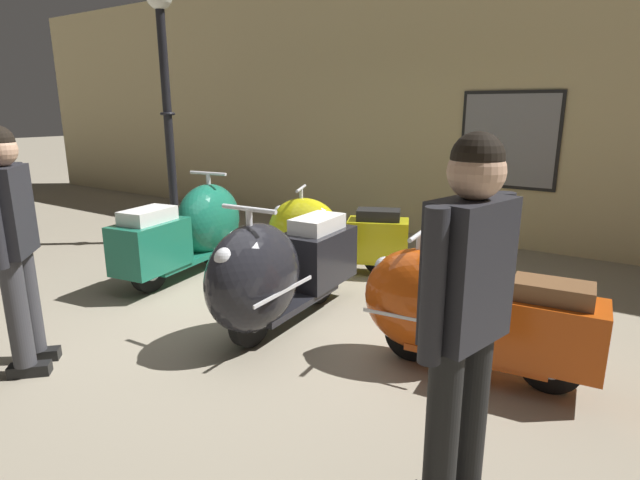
% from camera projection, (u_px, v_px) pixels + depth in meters
% --- Properties ---
extents(ground_plane, '(60.00, 60.00, 0.00)m').
position_uv_depth(ground_plane, '(260.00, 314.00, 4.50)').
color(ground_plane, gray).
extents(showroom_back_wall, '(18.00, 0.63, 3.70)m').
position_uv_depth(showroom_back_wall, '(438.00, 102.00, 6.87)').
color(showroom_back_wall, '#CCB784').
rests_on(showroom_back_wall, ground).
extents(scooter_0, '(0.77, 1.83, 1.08)m').
position_uv_depth(scooter_0, '(193.00, 229.00, 5.55)').
color(scooter_0, black).
rests_on(scooter_0, ground).
extents(scooter_1, '(1.59, 1.02, 0.94)m').
position_uv_depth(scooter_1, '(326.00, 234.00, 5.58)').
color(scooter_1, black).
rests_on(scooter_1, ground).
extents(scooter_2, '(0.62, 1.80, 1.08)m').
position_uv_depth(scooter_2, '(276.00, 272.00, 4.08)').
color(scooter_2, black).
rests_on(scooter_2, ground).
extents(scooter_3, '(1.61, 0.60, 0.96)m').
position_uv_depth(scooter_3, '(456.00, 310.00, 3.45)').
color(scooter_3, black).
rests_on(scooter_3, ground).
extents(lamppost, '(0.31, 0.31, 3.25)m').
position_uv_depth(lamppost, '(166.00, 98.00, 6.45)').
color(lamppost, black).
rests_on(lamppost, ground).
extents(visitor_0, '(0.44, 0.43, 1.67)m').
position_uv_depth(visitor_0, '(12.00, 234.00, 3.33)').
color(visitor_0, black).
rests_on(visitor_0, ground).
extents(visitor_1, '(0.34, 0.56, 1.69)m').
position_uv_depth(visitor_1, '(466.00, 307.00, 2.09)').
color(visitor_1, black).
rests_on(visitor_1, ground).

